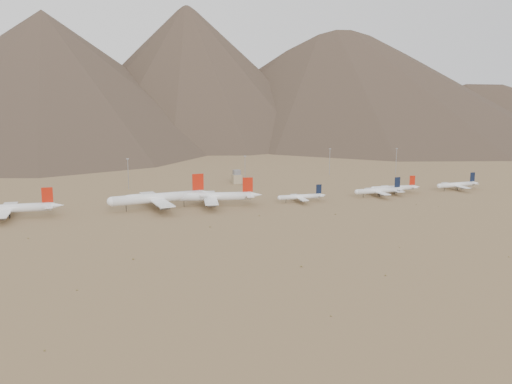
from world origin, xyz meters
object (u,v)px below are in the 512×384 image
object	(u,v)px
narrowbody_a	(301,197)
control_tower	(237,177)
widebody_west	(8,208)
widebody_centre	(159,198)
widebody_east	(212,196)
narrowbody_b	(379,191)

from	to	relation	value
narrowbody_a	control_tower	bearing A→B (deg)	105.69
widebody_west	widebody_centre	distance (m)	97.12
control_tower	widebody_east	bearing A→B (deg)	-116.98
widebody_east	control_tower	world-z (taller)	widebody_east
narrowbody_a	narrowbody_b	bearing A→B (deg)	3.92
widebody_east	narrowbody_a	distance (m)	66.42
control_tower	widebody_west	bearing A→B (deg)	-154.85
narrowbody_b	control_tower	world-z (taller)	narrowbody_b
widebody_centre	control_tower	xyz separation A→B (m)	(82.27, 84.87, -2.54)
widebody_east	control_tower	distance (m)	98.19
widebody_west	narrowbody_b	bearing A→B (deg)	1.70
widebody_centre	narrowbody_b	distance (m)	169.94
narrowbody_a	widebody_east	bearing A→B (deg)	176.44
widebody_centre	narrowbody_b	size ratio (longest dim) A/B	1.75
widebody_centre	narrowbody_b	xyz separation A→B (m)	(169.66, -9.19, -3.17)
widebody_west	widebody_east	xyz separation A→B (m)	(134.84, -3.27, 0.27)
widebody_east	narrowbody_a	world-z (taller)	widebody_east
widebody_west	narrowbody_b	distance (m)	266.96
widebody_west	narrowbody_a	bearing A→B (deg)	0.71
widebody_west	widebody_centre	xyz separation A→B (m)	(97.11, -0.65, 1.21)
widebody_east	narrowbody_a	bearing A→B (deg)	4.69
widebody_west	control_tower	bearing A→B (deg)	28.96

